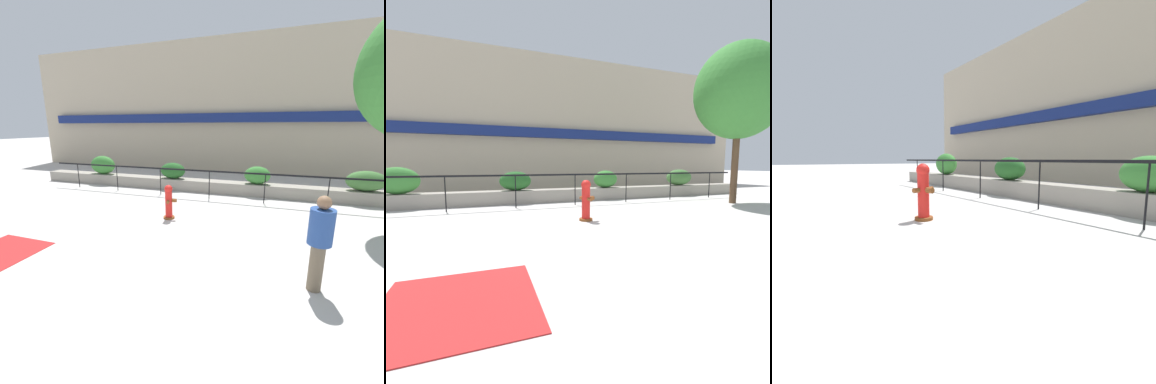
{
  "view_description": "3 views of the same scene",
  "coord_description": "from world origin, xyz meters",
  "views": [
    {
      "loc": [
        2.5,
        -4.81,
        2.81
      ],
      "look_at": [
        -0.04,
        2.82,
        0.77
      ],
      "focal_mm": 24.0,
      "sensor_mm": 36.0,
      "label": 1
    },
    {
      "loc": [
        -3.08,
        -3.98,
        1.47
      ],
      "look_at": [
        -0.27,
        3.84,
        0.59
      ],
      "focal_mm": 24.0,
      "sensor_mm": 36.0,
      "label": 2
    },
    {
      "loc": [
        3.76,
        0.06,
        1.16
      ],
      "look_at": [
        -0.69,
        3.26,
        0.46
      ],
      "focal_mm": 24.0,
      "sensor_mm": 36.0,
      "label": 3
    }
  ],
  "objects": [
    {
      "name": "hedge_bush_1",
      "position": [
        -2.02,
        6.0,
        0.86
      ],
      "size": [
        1.18,
        0.7,
        0.72
      ],
      "primitive_type": "ellipsoid",
      "color": "#235B23",
      "rests_on": "planter_wall_low"
    },
    {
      "name": "fence_railing_segment",
      "position": [
        -0.0,
        4.9,
        1.02
      ],
      "size": [
        15.0,
        0.05,
        1.15
      ],
      "color": "black",
      "rests_on": "ground"
    },
    {
      "name": "hedge_bush_0",
      "position": [
        -5.84,
        6.0,
        0.95
      ],
      "size": [
        1.35,
        0.69,
        0.9
      ],
      "primitive_type": "ellipsoid",
      "color": "#387F33",
      "rests_on": "planter_wall_low"
    },
    {
      "name": "ground_plane",
      "position": [
        0.0,
        0.0,
        0.0
      ],
      "size": [
        120.0,
        120.0,
        0.0
      ],
      "primitive_type": "plane",
      "color": "#BCB7B2"
    },
    {
      "name": "hedge_bush_2",
      "position": [
        1.77,
        6.0,
        0.87
      ],
      "size": [
        1.06,
        0.67,
        0.73
      ],
      "primitive_type": "ellipsoid",
      "color": "#387F33",
      "rests_on": "planter_wall_low"
    },
    {
      "name": "fire_hydrant",
      "position": [
        -0.61,
        2.26,
        0.55
      ],
      "size": [
        0.47,
        0.48,
        1.08
      ],
      "color": "brown",
      "rests_on": "ground"
    },
    {
      "name": "planter_wall_low",
      "position": [
        0.0,
        6.0,
        0.25
      ],
      "size": [
        18.0,
        0.7,
        0.5
      ],
      "primitive_type": "cube",
      "color": "gray",
      "rests_on": "ground"
    }
  ]
}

